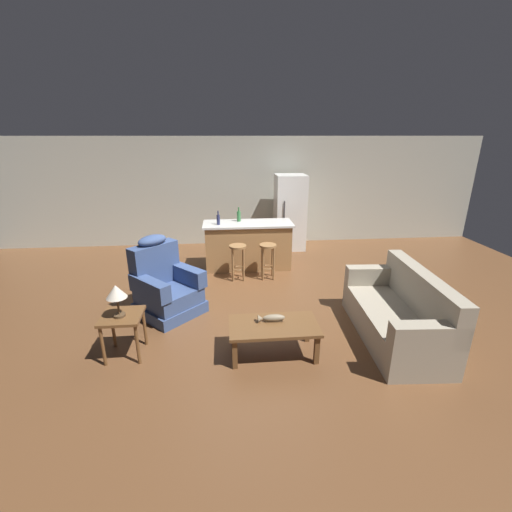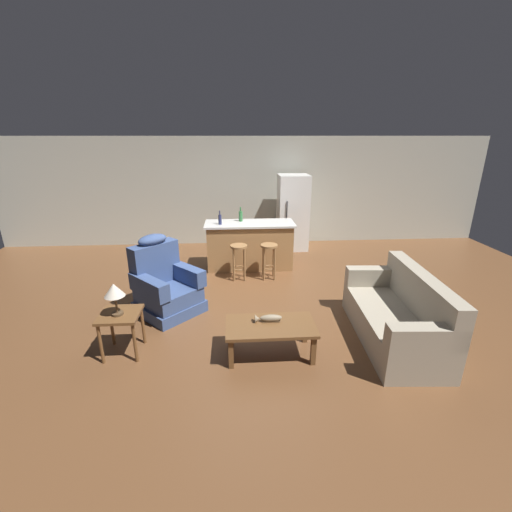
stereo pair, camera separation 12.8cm
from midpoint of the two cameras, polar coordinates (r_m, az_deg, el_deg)
name	(u,v)px [view 2 (the right image)]	position (r m, az deg, el deg)	size (l,w,h in m)	color
ground_plane	(254,295)	(5.97, 0.26, -6.49)	(12.00, 12.00, 0.00)	brown
back_wall	(246,192)	(8.58, -1.25, 10.69)	(12.00, 0.05, 2.60)	#B2B2A3
coffee_table	(271,329)	(4.31, 3.30, -11.99)	(1.10, 0.60, 0.42)	brown
fish_figurine	(268,318)	(4.33, 2.92, -10.34)	(0.34, 0.10, 0.10)	#4C3823
couch	(398,316)	(5.01, 23.26, -9.22)	(0.96, 1.95, 0.94)	#9E937F
recliner_near_lamp	(165,286)	(5.46, -14.29, -4.81)	(1.19, 1.19, 1.20)	#384C7A
end_table	(121,320)	(4.57, -20.87, -10.01)	(0.48, 0.48, 0.56)	brown
table_lamp	(114,292)	(4.37, -21.79, -5.53)	(0.24, 0.24, 0.41)	#4C3823
kitchen_island	(250,245)	(7.04, -0.52, 1.84)	(1.80, 0.70, 0.95)	#9E7042
bar_stool_left	(239,256)	(6.44, -2.29, 0.04)	(0.32, 0.32, 0.68)	olive
bar_stool_right	(269,255)	(6.48, 2.74, 0.15)	(0.32, 0.32, 0.68)	olive
refrigerator	(293,213)	(8.22, 6.57, 7.19)	(0.70, 0.69, 1.76)	white
bottle_tall_green	(220,219)	(6.79, -5.49, 6.12)	(0.06, 0.06, 0.27)	#23284C
bottle_short_amber	(241,216)	(7.02, -2.05, 6.70)	(0.08, 0.08, 0.29)	#2D6B38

